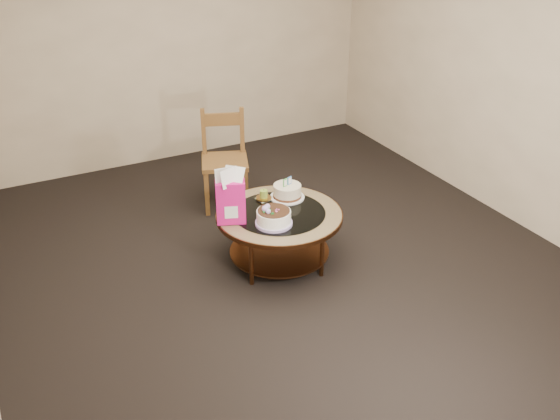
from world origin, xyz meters
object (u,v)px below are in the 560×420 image
cream_cake (287,192)px  gift_bag (231,196)px  coffee_table (279,221)px  decorated_cake (274,218)px  dining_chair (224,159)px

cream_cake → gift_bag: bearing=174.0°
coffee_table → cream_cake: 0.30m
gift_bag → decorated_cake: bearing=-14.1°
cream_cake → dining_chair: 0.98m
gift_bag → coffee_table: bearing=15.7°
gift_bag → dining_chair: 1.21m
decorated_cake → cream_cake: cream_cake is taller
dining_chair → gift_bag: bearing=-89.6°
gift_bag → dining_chair: (0.41, 1.12, -0.21)m
cream_cake → dining_chair: dining_chair is taller
decorated_cake → dining_chair: dining_chair is taller
dining_chair → coffee_table: bearing=-70.1°
dining_chair → cream_cake: bearing=-59.9°
decorated_cake → dining_chair: size_ratio=0.31×
coffee_table → decorated_cake: bearing=-130.1°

